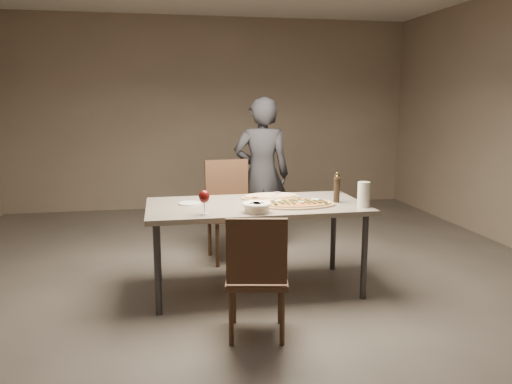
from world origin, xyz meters
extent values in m
plane|color=#5A534E|center=(0.00, 0.00, 0.00)|extent=(7.00, 7.00, 0.00)
plane|color=gray|center=(0.00, 3.50, 1.40)|extent=(6.00, 0.00, 6.00)
cube|color=gray|center=(0.00, 0.00, 0.73)|extent=(1.80, 0.90, 0.04)
cylinder|color=#333335|center=(-0.82, -0.37, 0.35)|extent=(0.05, 0.05, 0.71)
cylinder|color=#333335|center=(0.82, -0.37, 0.35)|extent=(0.05, 0.05, 0.71)
cylinder|color=#333335|center=(-0.82, 0.37, 0.35)|extent=(0.05, 0.05, 0.71)
cylinder|color=#333335|center=(0.82, 0.37, 0.35)|extent=(0.05, 0.05, 0.71)
ellipsoid|color=white|center=(0.47, -0.09, 0.79)|extent=(0.05, 0.05, 0.01)
ellipsoid|color=white|center=(0.17, -0.08, 0.79)|extent=(0.05, 0.05, 0.01)
ellipsoid|color=white|center=(0.34, -0.17, 0.79)|extent=(0.05, 0.05, 0.01)
ellipsoid|color=white|center=(0.50, -0.10, 0.79)|extent=(0.05, 0.05, 0.01)
cube|color=#1D3215|center=(0.12, -0.15, 0.79)|extent=(0.03, 0.18, 0.01)
cube|color=#1D3215|center=(0.17, -0.13, 0.79)|extent=(0.05, 0.18, 0.01)
cube|color=#1D3215|center=(0.22, -0.15, 0.79)|extent=(0.03, 0.18, 0.01)
cube|color=#1D3215|center=(0.27, -0.15, 0.79)|extent=(0.03, 0.18, 0.01)
cube|color=#1D3215|center=(0.32, -0.14, 0.79)|extent=(0.08, 0.18, 0.01)
cube|color=#1D3215|center=(0.37, -0.14, 0.79)|extent=(0.06, 0.18, 0.01)
cube|color=#1D3215|center=(0.42, -0.16, 0.79)|extent=(0.05, 0.18, 0.01)
cube|color=#1D3215|center=(0.47, -0.15, 0.79)|extent=(0.05, 0.18, 0.01)
cube|color=#1D3215|center=(0.52, -0.16, 0.79)|extent=(0.05, 0.18, 0.01)
cylinder|color=#CE7E88|center=(0.19, 0.15, 0.79)|extent=(0.06, 0.06, 0.00)
cylinder|color=#CE7E88|center=(0.25, 0.28, 0.79)|extent=(0.06, 0.06, 0.00)
cylinder|color=#CE7E88|center=(0.25, 0.25, 0.79)|extent=(0.06, 0.06, 0.00)
cylinder|color=#CE7E88|center=(0.02, 0.14, 0.79)|extent=(0.06, 0.06, 0.00)
cylinder|color=beige|center=(-0.06, -0.32, 0.79)|extent=(0.19, 0.19, 0.07)
torus|color=beige|center=(-0.06, -0.32, 0.81)|extent=(0.22, 0.22, 0.03)
cube|color=#9D6B3F|center=(-0.03, -0.32, 0.80)|extent=(0.06, 0.06, 0.04)
cube|color=#9D6B3F|center=(-0.06, -0.29, 0.80)|extent=(0.06, 0.06, 0.04)
cube|color=#9D6B3F|center=(-0.08, -0.32, 0.80)|extent=(0.06, 0.06, 0.04)
cube|color=#9D6B3F|center=(-0.06, -0.35, 0.80)|extent=(0.06, 0.06, 0.04)
cylinder|color=white|center=(0.16, 0.07, 0.76)|extent=(0.14, 0.14, 0.02)
cylinder|color=#B7BE45|center=(0.16, 0.07, 0.76)|extent=(0.10, 0.10, 0.00)
cylinder|color=black|center=(0.68, -0.06, 0.84)|extent=(0.05, 0.05, 0.19)
cylinder|color=black|center=(0.68, -0.06, 0.95)|extent=(0.06, 0.06, 0.02)
sphere|color=gold|center=(0.68, -0.06, 0.97)|extent=(0.02, 0.02, 0.02)
cylinder|color=black|center=(0.83, 0.34, 0.83)|extent=(0.04, 0.04, 0.16)
cylinder|color=black|center=(0.83, 0.34, 0.92)|extent=(0.05, 0.05, 0.02)
sphere|color=gold|center=(0.83, 0.34, 0.94)|extent=(0.02, 0.02, 0.02)
cylinder|color=silver|center=(0.83, -0.28, 0.85)|extent=(0.10, 0.10, 0.20)
cylinder|color=silver|center=(-0.46, -0.31, 0.75)|extent=(0.07, 0.07, 0.01)
cylinder|color=silver|center=(-0.46, -0.31, 0.80)|extent=(0.01, 0.01, 0.09)
ellipsoid|color=#480A0A|center=(-0.46, -0.31, 0.89)|extent=(0.08, 0.08, 0.10)
cylinder|color=white|center=(-0.54, 0.09, 0.76)|extent=(0.19, 0.19, 0.01)
cube|color=#432B1C|center=(-0.15, -0.82, 0.40)|extent=(0.48, 0.48, 0.04)
cylinder|color=#432B1C|center=(-0.35, -0.95, 0.19)|extent=(0.03, 0.03, 0.38)
cylinder|color=#432B1C|center=(-0.02, -1.02, 0.19)|extent=(0.03, 0.03, 0.38)
cylinder|color=#432B1C|center=(-0.28, -0.62, 0.19)|extent=(0.03, 0.03, 0.38)
cylinder|color=#432B1C|center=(0.05, -0.69, 0.19)|extent=(0.03, 0.03, 0.38)
cube|color=#432B1C|center=(-0.19, -1.00, 0.65)|extent=(0.39, 0.11, 0.43)
cube|color=#432B1C|center=(-0.08, 0.85, 0.46)|extent=(0.52, 0.52, 0.04)
cylinder|color=#432B1C|center=(0.09, 1.06, 0.22)|extent=(0.04, 0.04, 0.44)
cylinder|color=#432B1C|center=(-0.30, 1.03, 0.22)|extent=(0.04, 0.04, 0.44)
cylinder|color=#432B1C|center=(0.13, 0.68, 0.22)|extent=(0.04, 0.04, 0.44)
cylinder|color=#432B1C|center=(-0.26, 0.64, 0.22)|extent=(0.04, 0.04, 0.44)
cube|color=#432B1C|center=(-0.11, 1.07, 0.75)|extent=(0.45, 0.09, 0.49)
imported|color=black|center=(0.29, 1.19, 0.82)|extent=(0.65, 0.47, 1.64)
camera|label=1|loc=(-0.77, -4.00, 1.60)|focal=35.00mm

